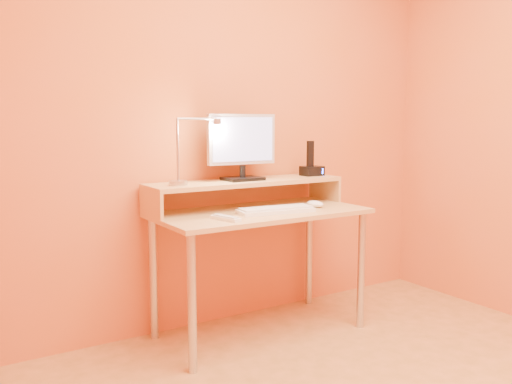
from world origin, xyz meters
TOP-DOWN VIEW (x-y plane):
  - wall_back at (0.00, 1.50)m, footprint 3.00×0.04m
  - desk_leg_fl at (-0.55, 0.93)m, footprint 0.04×0.04m
  - desk_leg_fr at (0.55, 0.93)m, footprint 0.04×0.04m
  - desk_leg_bl at (-0.55, 1.43)m, footprint 0.04×0.04m
  - desk_leg_br at (0.55, 1.43)m, footprint 0.04×0.04m
  - desk_lower at (0.00, 1.18)m, footprint 1.20×0.60m
  - shelf_riser_left at (-0.59, 1.33)m, footprint 0.02×0.30m
  - shelf_riser_right at (0.59, 1.33)m, footprint 0.02×0.30m
  - desk_shelf at (0.00, 1.33)m, footprint 1.20×0.30m
  - monitor_foot at (-0.02, 1.33)m, footprint 0.22×0.16m
  - monitor_neck at (-0.02, 1.33)m, footprint 0.04×0.04m
  - monitor_panel at (-0.02, 1.34)m, footprint 0.43×0.06m
  - monitor_back at (-0.02, 1.36)m, footprint 0.38×0.03m
  - monitor_screen at (-0.02, 1.32)m, footprint 0.39×0.02m
  - lamp_base at (-0.45, 1.30)m, footprint 0.10×0.10m
  - lamp_post at (-0.45, 1.30)m, footprint 0.01×0.01m
  - lamp_arm at (-0.33, 1.30)m, footprint 0.24×0.01m
  - lamp_head at (-0.21, 1.30)m, footprint 0.04×0.04m
  - lamp_bulb at (-0.21, 1.30)m, footprint 0.03×0.03m
  - phone_dock at (0.49, 1.33)m, footprint 0.13×0.10m
  - phone_handset at (0.47, 1.33)m, footprint 0.04×0.03m
  - phone_led at (0.53, 1.28)m, footprint 0.01×0.00m
  - keyboard at (0.03, 1.07)m, footprint 0.44×0.19m
  - mouse at (0.34, 1.11)m, footprint 0.09×0.13m
  - remote_control at (-0.31, 1.02)m, footprint 0.09×0.19m

SIDE VIEW (x-z plane):
  - desk_leg_fl at x=-0.55m, z-range 0.00..0.69m
  - desk_leg_fr at x=0.55m, z-range 0.00..0.69m
  - desk_leg_bl at x=-0.55m, z-range 0.00..0.69m
  - desk_leg_br at x=0.55m, z-range 0.00..0.69m
  - desk_lower at x=0.00m, z-range 0.70..0.72m
  - remote_control at x=-0.31m, z-range 0.72..0.74m
  - keyboard at x=0.03m, z-range 0.72..0.74m
  - mouse at x=0.34m, z-range 0.72..0.76m
  - shelf_riser_left at x=-0.59m, z-range 0.72..0.85m
  - shelf_riser_right at x=0.59m, z-range 0.72..0.85m
  - desk_shelf at x=0.00m, z-range 0.86..0.88m
  - monitor_foot at x=-0.02m, z-range 0.88..0.90m
  - lamp_base at x=-0.45m, z-range 0.88..0.90m
  - phone_dock at x=0.49m, z-range 0.88..0.94m
  - phone_led at x=0.53m, z-range 0.89..0.93m
  - monitor_neck at x=-0.02m, z-range 0.90..0.97m
  - phone_handset at x=0.47m, z-range 0.94..1.10m
  - lamp_post at x=-0.45m, z-range 0.91..1.24m
  - monitor_panel at x=-0.02m, z-range 0.97..1.26m
  - monitor_back at x=-0.02m, z-range 0.99..1.24m
  - monitor_screen at x=-0.02m, z-range 0.99..1.24m
  - lamp_bulb at x=-0.21m, z-range 1.20..1.21m
  - lamp_head at x=-0.21m, z-range 1.21..1.24m
  - lamp_arm at x=-0.33m, z-range 1.23..1.24m
  - wall_back at x=0.00m, z-range 0.00..2.50m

